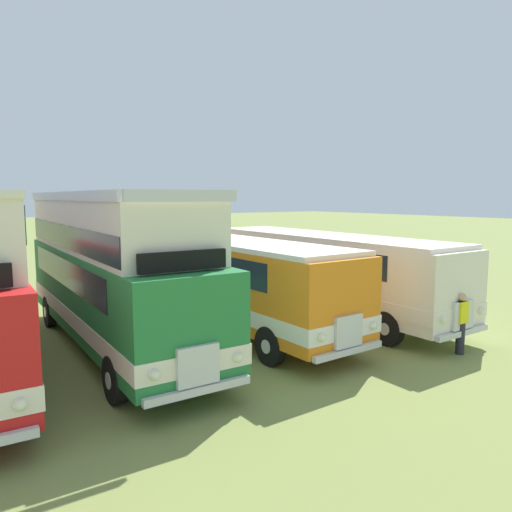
{
  "coord_description": "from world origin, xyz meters",
  "views": [
    {
      "loc": [
        1.67,
        -13.81,
        4.38
      ],
      "look_at": [
        10.96,
        -0.04,
        2.34
      ],
      "focal_mm": 33.87,
      "sensor_mm": 36.0,
      "label": 1
    }
  ],
  "objects_px": {
    "bus_sixth_in_row": "(112,267)",
    "bus_eighth_in_row": "(323,267)",
    "bus_seventh_in_row": "(226,275)",
    "marshal_person": "(461,323)"
  },
  "relations": [
    {
      "from": "bus_sixth_in_row",
      "to": "bus_seventh_in_row",
      "type": "relative_size",
      "value": 0.97
    },
    {
      "from": "bus_seventh_in_row",
      "to": "bus_eighth_in_row",
      "type": "height_order",
      "value": "same"
    },
    {
      "from": "bus_seventh_in_row",
      "to": "bus_eighth_in_row",
      "type": "xyz_separation_m",
      "value": [
        3.94,
        -0.46,
        0.0
      ]
    },
    {
      "from": "bus_sixth_in_row",
      "to": "bus_eighth_in_row",
      "type": "relative_size",
      "value": 0.95
    },
    {
      "from": "bus_sixth_in_row",
      "to": "bus_seventh_in_row",
      "type": "bearing_deg",
      "value": 3.05
    },
    {
      "from": "bus_sixth_in_row",
      "to": "marshal_person",
      "type": "distance_m",
      "value": 10.0
    },
    {
      "from": "bus_seventh_in_row",
      "to": "bus_eighth_in_row",
      "type": "distance_m",
      "value": 3.96
    },
    {
      "from": "bus_seventh_in_row",
      "to": "bus_eighth_in_row",
      "type": "relative_size",
      "value": 0.98
    },
    {
      "from": "marshal_person",
      "to": "bus_eighth_in_row",
      "type": "bearing_deg",
      "value": 89.57
    },
    {
      "from": "bus_eighth_in_row",
      "to": "marshal_person",
      "type": "height_order",
      "value": "bus_eighth_in_row"
    }
  ]
}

